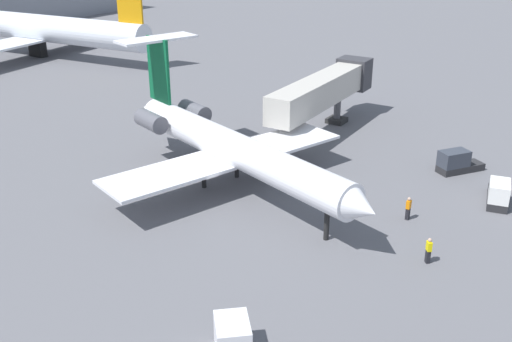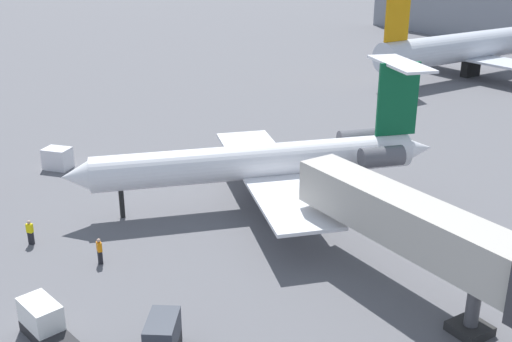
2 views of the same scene
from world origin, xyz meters
name	(u,v)px [view 2 (image 2 of 2)]	position (x,y,z in m)	size (l,w,h in m)	color
ground_plane	(249,192)	(0.00, 0.00, -0.05)	(400.00, 400.00, 0.10)	#5B5B60
regional_jet	(270,159)	(2.72, 0.17, 3.50)	(20.62, 27.05, 10.18)	white
jet_bridge	(436,237)	(18.90, -0.13, 4.26)	(17.76, 3.33, 5.93)	#B7B2A8
ground_crew_marshaller	(30,232)	(0.13, -16.60, 0.86)	(0.48, 0.45, 1.69)	black
ground_crew_loader	(100,251)	(4.96, -13.60, 0.86)	(0.41, 0.28, 1.69)	black
baggage_tug_lead	(45,324)	(10.85, -18.32, 0.84)	(4.20, 2.19, 1.90)	#262628
cargo_container_uld	(58,158)	(-13.11, -11.33, 0.91)	(2.72, 2.67, 1.82)	silver
parked_airliner_west_end	(472,47)	(-20.00, 49.19, 4.29)	(29.87, 35.47, 13.38)	silver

